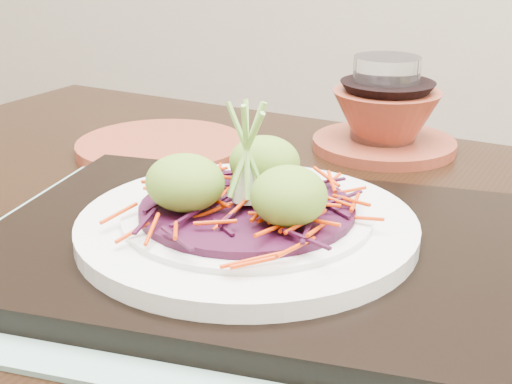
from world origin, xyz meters
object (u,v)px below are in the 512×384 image
(dining_table, at_px, (272,339))
(terracotta_side_plate, at_px, (161,147))
(white_plate, at_px, (247,225))
(terracotta_bowl_set, at_px, (385,124))
(water_glass, at_px, (385,104))
(serving_tray, at_px, (247,245))

(dining_table, xyz_separation_m, terracotta_side_plate, (-0.19, 0.19, 0.10))
(white_plate, distance_m, terracotta_side_plate, 0.29)
(white_plate, height_order, terracotta_bowl_set, terracotta_bowl_set)
(terracotta_side_plate, bearing_deg, water_glass, 22.91)
(serving_tray, distance_m, terracotta_bowl_set, 0.32)
(dining_table, distance_m, white_plate, 0.13)
(white_plate, relative_size, terracotta_side_plate, 1.35)
(serving_tray, bearing_deg, terracotta_bowl_set, 78.15)
(dining_table, xyz_separation_m, serving_tray, (-0.01, -0.04, 0.10))
(serving_tray, bearing_deg, terracotta_side_plate, 126.61)
(white_plate, xyz_separation_m, terracotta_side_plate, (-0.18, 0.22, -0.02))
(dining_table, height_order, terracotta_side_plate, terracotta_side_plate)
(terracotta_side_plate, bearing_deg, terracotta_bowl_set, 22.31)
(serving_tray, bearing_deg, white_plate, -107.18)
(dining_table, relative_size, serving_tray, 3.06)
(dining_table, relative_size, terracotta_bowl_set, 5.68)
(water_glass, bearing_deg, serving_tray, -98.24)
(dining_table, bearing_deg, terracotta_side_plate, 145.81)
(dining_table, height_order, water_glass, water_glass)
(terracotta_bowl_set, bearing_deg, water_glass, 142.32)
(white_plate, relative_size, water_glass, 2.44)
(water_glass, bearing_deg, terracotta_bowl_set, -37.68)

